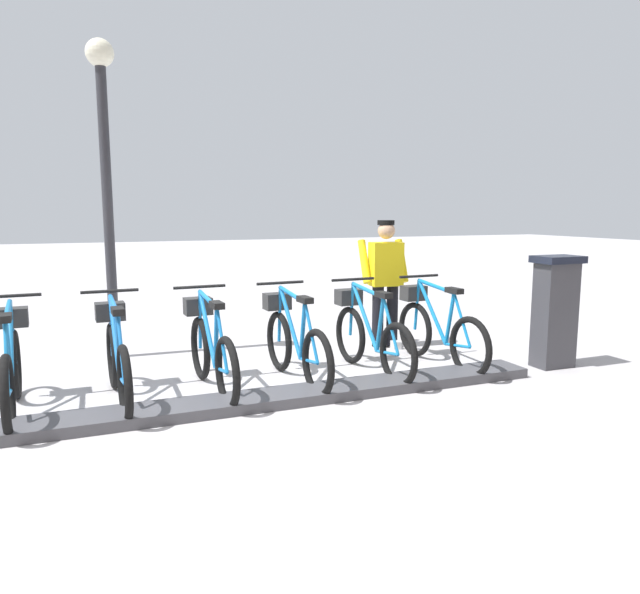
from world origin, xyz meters
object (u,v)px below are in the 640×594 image
bike_docked_3 (211,348)px  bike_docked_4 (117,357)px  bike_docked_5 (12,366)px  worker_near_rack (385,279)px  bike_docked_0 (437,328)px  bike_docked_2 (294,341)px  bike_docked_1 (369,334)px  lamp_post (105,152)px  payment_kiosk (555,310)px

bike_docked_3 → bike_docked_4: size_ratio=1.00×
bike_docked_3 → bike_docked_5: (0.00, 1.76, 0.00)m
worker_near_rack → bike_docked_0: bearing=-172.0°
bike_docked_2 → bike_docked_5: size_ratio=1.00×
bike_docked_2 → bike_docked_5: (0.00, 2.64, 0.00)m
bike_docked_1 → bike_docked_5: size_ratio=1.00×
bike_docked_0 → bike_docked_1: same height
bike_docked_2 → lamp_post: (1.78, 1.70, 2.03)m
bike_docked_0 → worker_near_rack: bearing=8.0°
bike_docked_4 → bike_docked_5: bearing=90.0°
payment_kiosk → bike_docked_3: 3.88m
bike_docked_3 → lamp_post: (1.78, 0.82, 2.03)m
bike_docked_4 → lamp_post: 2.70m
bike_docked_0 → bike_docked_4: same height
bike_docked_2 → bike_docked_5: 2.64m
lamp_post → bike_docked_3: bearing=-155.1°
bike_docked_3 → worker_near_rack: size_ratio=1.04×
bike_docked_1 → bike_docked_0: bearing=-90.0°
bike_docked_0 → bike_docked_5: (0.00, 4.40, 0.00)m
bike_docked_1 → bike_docked_4: (0.00, 2.64, 0.00)m
bike_docked_3 → bike_docked_4: 0.88m
bike_docked_3 → bike_docked_5: 1.76m
payment_kiosk → bike_docked_2: bearing=79.0°
bike_docked_1 → bike_docked_3: same height
bike_docked_2 → worker_near_rack: 1.96m
payment_kiosk → bike_docked_2: 3.02m
bike_docked_1 → bike_docked_3: bearing=90.0°
payment_kiosk → bike_docked_5: size_ratio=0.74×
bike_docked_1 → lamp_post: 3.73m
bike_docked_3 → bike_docked_5: size_ratio=1.00×
bike_docked_2 → bike_docked_4: size_ratio=1.00×
bike_docked_5 → lamp_post: size_ratio=0.46×
bike_docked_4 → bike_docked_5: size_ratio=1.00×
bike_docked_1 → worker_near_rack: size_ratio=1.04×
payment_kiosk → bike_docked_5: bearing=84.2°
bike_docked_5 → bike_docked_4: bearing=-90.0°
bike_docked_4 → lamp_post: bearing=-1.8°
bike_docked_2 → bike_docked_5: same height
worker_near_rack → lamp_post: 3.74m
bike_docked_5 → bike_docked_2: bearing=-90.0°
bike_docked_4 → bike_docked_2: bearing=-90.0°
bike_docked_5 → payment_kiosk: bearing=-95.8°
bike_docked_2 → bike_docked_4: 1.76m
lamp_post → payment_kiosk: bearing=-116.8°
bike_docked_4 → worker_near_rack: bearing=-73.4°
payment_kiosk → bike_docked_4: bearing=83.1°
bike_docked_4 → worker_near_rack: worker_near_rack is taller
bike_docked_0 → worker_near_rack: (1.01, 0.14, 0.48)m
payment_kiosk → bike_docked_4: size_ratio=0.74×
bike_docked_2 → bike_docked_3: size_ratio=1.00×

